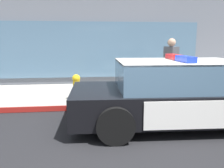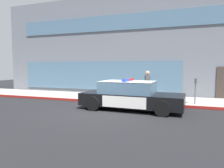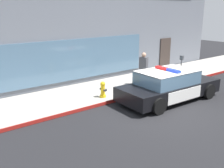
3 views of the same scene
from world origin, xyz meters
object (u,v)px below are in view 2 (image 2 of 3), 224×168
object	(u,v)px
police_cruiser	(130,96)
fire_hydrant	(100,93)
pedestrian_on_sidewalk	(147,86)
parking_meter	(195,86)

from	to	relation	value
police_cruiser	fire_hydrant	bearing A→B (deg)	145.06
fire_hydrant	pedestrian_on_sidewalk	xyz separation A→B (m)	(2.80, 0.30, 0.51)
police_cruiser	parking_meter	xyz separation A→B (m)	(3.00, 1.66, 0.40)
police_cruiser	pedestrian_on_sidewalk	bearing A→B (deg)	79.86
pedestrian_on_sidewalk	police_cruiser	bearing A→B (deg)	56.70
police_cruiser	fire_hydrant	distance (m)	2.94
fire_hydrant	parking_meter	size ratio (longest dim) A/B	0.54
police_cruiser	fire_hydrant	xyz separation A→B (m)	(-2.33, 1.78, -0.18)
parking_meter	police_cruiser	bearing A→B (deg)	-151.07
police_cruiser	pedestrian_on_sidewalk	size ratio (longest dim) A/B	2.90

